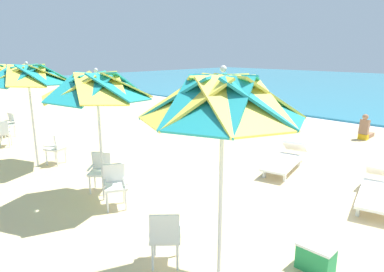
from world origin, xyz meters
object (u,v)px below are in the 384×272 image
beach_umbrella_0 (223,101)px  plastic_chair_4 (9,123)px  plastic_chair_2 (115,183)px  cooler_box (316,257)px  beach_umbrella_1 (97,88)px  plastic_chair_5 (3,132)px  beachgoer_seated (365,131)px  beach_umbrella_2 (28,76)px  plastic_chair_3 (57,147)px  sun_lounger_1 (378,190)px  sun_lounger_2 (285,159)px  plastic_chair_1 (100,169)px  plastic_chair_0 (165,235)px

beach_umbrella_0 → plastic_chair_4: size_ratio=3.35×
plastic_chair_2 → plastic_chair_4: same height
cooler_box → beach_umbrella_1: bearing=-168.4°
plastic_chair_4 → plastic_chair_5: 1.57m
beachgoer_seated → beach_umbrella_2: bearing=-119.1°
plastic_chair_2 → plastic_chair_3: (-3.42, 0.36, 0.00)m
plastic_chair_2 → sun_lounger_1: 5.36m
plastic_chair_4 → plastic_chair_5: same height
beach_umbrella_2 → cooler_box: beach_umbrella_2 is taller
beach_umbrella_0 → plastic_chair_3: size_ratio=3.35×
beach_umbrella_2 → cooler_box: bearing=7.5°
beach_umbrella_1 → plastic_chair_3: (-2.99, 0.37, -1.86)m
beach_umbrella_0 → plastic_chair_5: bearing=178.6°
plastic_chair_3 → sun_lounger_2: 6.19m
beach_umbrella_2 → plastic_chair_3: beach_umbrella_2 is taller
plastic_chair_1 → sun_lounger_1: bearing=38.4°
sun_lounger_1 → plastic_chair_4: bearing=-163.6°
sun_lounger_1 → beachgoer_seated: size_ratio=2.41×
plastic_chair_3 → beach_umbrella_1: bearing=-7.1°
beach_umbrella_2 → sun_lounger_1: bearing=28.7°
plastic_chair_5 → sun_lounger_2: 8.89m
plastic_chair_0 → cooler_box: size_ratio=1.73×
plastic_chair_5 → sun_lounger_2: bearing=30.4°
sun_lounger_2 → cooler_box: bearing=-54.4°
plastic_chair_1 → plastic_chair_3: (-2.49, 0.14, 0.00)m
cooler_box → plastic_chair_4: bearing=-178.2°
beach_umbrella_2 → sun_lounger_2: size_ratio=1.26×
plastic_chair_0 → beachgoer_seated: (-0.60, 9.91, -0.20)m
beach_umbrella_1 → plastic_chair_1: 1.95m
plastic_chair_0 → plastic_chair_4: 10.08m
plastic_chair_3 → sun_lounger_2: plastic_chair_3 is taller
cooler_box → plastic_chair_2: bearing=-167.3°
plastic_chair_3 → sun_lounger_2: size_ratio=0.39×
plastic_chair_4 → plastic_chair_5: bearing=-23.6°
plastic_chair_2 → plastic_chair_4: size_ratio=1.00×
plastic_chair_0 → plastic_chair_4: (-10.02, 1.09, 0.00)m
beach_umbrella_0 → plastic_chair_5: 9.61m
beach_umbrella_0 → plastic_chair_5: (-9.40, 0.23, -1.99)m
plastic_chair_0 → sun_lounger_1: size_ratio=0.39×
beach_umbrella_0 → plastic_chair_4: (-10.84, 0.85, -1.99)m
plastic_chair_1 → beach_umbrella_0: bearing=-8.3°
sun_lounger_2 → sun_lounger_1: bearing=-11.4°
plastic_chair_2 → beachgoer_seated: 9.46m
sun_lounger_2 → beachgoer_seated: 4.96m
plastic_chair_1 → cooler_box: size_ratio=1.73×
beach_umbrella_0 → beachgoer_seated: bearing=98.3°
plastic_chair_3 → sun_lounger_1: 7.94m
sun_lounger_2 → cooler_box: 4.32m
plastic_chair_0 → plastic_chair_2: 2.29m
beach_umbrella_1 → cooler_box: (4.24, 0.87, -2.16)m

